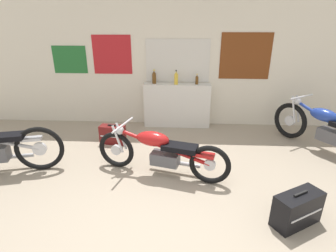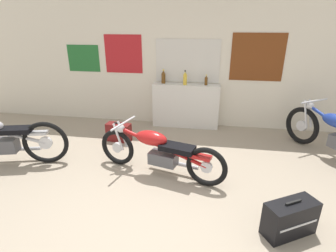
# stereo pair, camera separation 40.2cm
# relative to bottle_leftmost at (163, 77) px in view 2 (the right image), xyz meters

# --- Properties ---
(ground_plane) EXTENTS (24.00, 24.00, 0.00)m
(ground_plane) POSITION_rel_bottle_leftmost_xyz_m (0.39, -3.14, -1.08)
(ground_plane) COLOR gray
(wall_back) EXTENTS (10.00, 0.07, 2.80)m
(wall_back) POSITION_rel_bottle_leftmost_xyz_m (0.39, 0.16, 0.32)
(wall_back) COLOR beige
(wall_back) RESTS_ON ground_plane
(sill_counter) EXTENTS (1.43, 0.28, 0.95)m
(sill_counter) POSITION_rel_bottle_leftmost_xyz_m (0.50, -0.02, -0.61)
(sill_counter) COLOR silver
(sill_counter) RESTS_ON ground_plane
(bottle_leftmost) EXTENTS (0.08, 0.08, 0.29)m
(bottle_leftmost) POSITION_rel_bottle_leftmost_xyz_m (0.00, 0.00, 0.00)
(bottle_leftmost) COLOR #5B3814
(bottle_leftmost) RESTS_ON sill_counter
(bottle_left_center) EXTENTS (0.08, 0.08, 0.30)m
(bottle_left_center) POSITION_rel_bottle_leftmost_xyz_m (0.47, -0.07, 0.00)
(bottle_left_center) COLOR gold
(bottle_left_center) RESTS_ON sill_counter
(bottle_center) EXTENTS (0.06, 0.06, 0.22)m
(bottle_center) POSITION_rel_bottle_leftmost_xyz_m (0.91, -0.03, -0.03)
(bottle_center) COLOR #5B3814
(bottle_center) RESTS_ON sill_counter
(motorcycle_red) EXTENTS (2.04, 0.78, 0.76)m
(motorcycle_red) POSITION_rel_bottle_leftmost_xyz_m (0.30, -2.07, -0.69)
(motorcycle_red) COLOR black
(motorcycle_red) RESTS_ON ground_plane
(hard_case_darkred) EXTENTS (0.49, 0.27, 0.38)m
(hard_case_darkred) POSITION_rel_bottle_leftmost_xyz_m (-0.71, -1.01, -0.90)
(hard_case_darkred) COLOR maroon
(hard_case_darkred) RESTS_ON ground_plane
(hard_case_black) EXTENTS (0.63, 0.50, 0.42)m
(hard_case_black) POSITION_rel_bottle_leftmost_xyz_m (1.94, -3.03, -0.88)
(hard_case_black) COLOR black
(hard_case_black) RESTS_ON ground_plane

